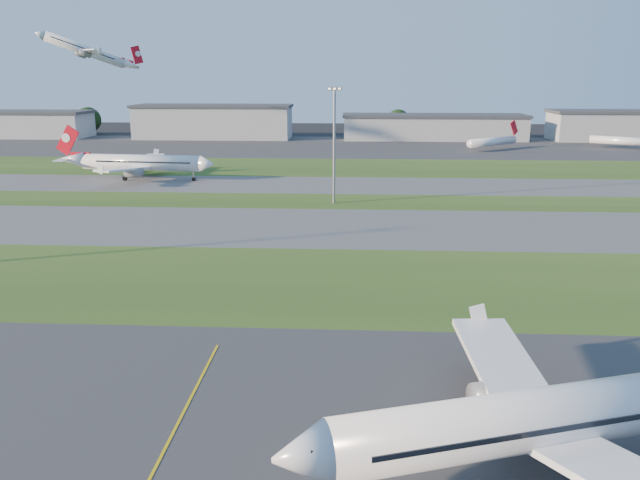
# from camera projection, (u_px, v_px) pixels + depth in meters

# --- Properties ---
(grass_strip_a) EXTENTS (300.00, 34.00, 0.01)m
(grass_strip_a) POSITION_uv_depth(u_px,v_px,m) (216.00, 280.00, 88.78)
(grass_strip_a) COLOR #244416
(grass_strip_a) RESTS_ON ground
(taxiway_a) EXTENTS (300.00, 32.00, 0.01)m
(taxiway_a) POSITION_uv_depth(u_px,v_px,m) (253.00, 226.00, 120.63)
(taxiway_a) COLOR #515154
(taxiway_a) RESTS_ON ground
(grass_strip_b) EXTENTS (300.00, 18.00, 0.01)m
(grass_strip_b) POSITION_uv_depth(u_px,v_px,m) (270.00, 201.00, 144.76)
(grass_strip_b) COLOR #244416
(grass_strip_b) RESTS_ON ground
(taxiway_b) EXTENTS (300.00, 26.00, 0.01)m
(taxiway_b) POSITION_uv_depth(u_px,v_px,m) (281.00, 185.00, 165.99)
(taxiway_b) COLOR #515154
(taxiway_b) RESTS_ON ground
(grass_strip_c) EXTENTS (300.00, 40.00, 0.01)m
(grass_strip_c) POSITION_uv_depth(u_px,v_px,m) (293.00, 167.00, 197.83)
(grass_strip_c) COLOR #244416
(grass_strip_c) RESTS_ON ground
(apron_far) EXTENTS (400.00, 80.00, 0.01)m
(apron_far) POSITION_uv_depth(u_px,v_px,m) (307.00, 146.00, 255.74)
(apron_far) COLOR #333335
(apron_far) RESTS_ON ground
(airliner_parked) EXTENTS (41.07, 34.63, 13.25)m
(airliner_parked) POSITION_uv_depth(u_px,v_px,m) (562.00, 417.00, 44.58)
(airliner_parked) COLOR white
(airliner_parked) RESTS_ON ground
(airliner_taxiing) EXTENTS (42.33, 35.76, 13.21)m
(airliner_taxiing) POSITION_uv_depth(u_px,v_px,m) (141.00, 163.00, 172.99)
(airliner_taxiing) COLOR white
(airliner_taxiing) RESTS_ON ground
(airliner_departing) EXTENTS (31.18, 26.92, 11.08)m
(airliner_departing) POSITION_uv_depth(u_px,v_px,m) (86.00, 51.00, 229.43)
(airliner_departing) COLOR white
(mini_jet_near) EXTENTS (23.15, 19.57, 9.48)m
(mini_jet_near) POSITION_uv_depth(u_px,v_px,m) (493.00, 141.00, 241.48)
(mini_jet_near) COLOR white
(mini_jet_near) RESTS_ON ground
(mini_jet_far) EXTENTS (25.44, 16.17, 9.48)m
(mini_jet_far) POSITION_uv_depth(u_px,v_px,m) (626.00, 141.00, 243.84)
(mini_jet_far) COLOR white
(mini_jet_far) RESTS_ON ground
(light_mast_centre) EXTENTS (3.20, 0.70, 25.80)m
(light_mast_centre) POSITION_uv_depth(u_px,v_px,m) (334.00, 138.00, 138.23)
(light_mast_centre) COLOR gray
(light_mast_centre) RESTS_ON ground
(hangar_west) EXTENTS (71.40, 23.00, 15.20)m
(hangar_west) POSITION_uv_depth(u_px,v_px,m) (214.00, 121.00, 285.09)
(hangar_west) COLOR #919498
(hangar_west) RESTS_ON ground
(hangar_east) EXTENTS (81.60, 23.00, 11.20)m
(hangar_east) POSITION_uv_depth(u_px,v_px,m) (433.00, 127.00, 280.35)
(hangar_east) COLOR #919498
(hangar_east) RESTS_ON ground
(tree_west) EXTENTS (12.10, 12.10, 13.20)m
(tree_west) POSITION_uv_depth(u_px,v_px,m) (88.00, 120.00, 303.12)
(tree_west) COLOR black
(tree_west) RESTS_ON ground
(tree_mid_west) EXTENTS (9.90, 9.90, 10.80)m
(tree_mid_west) POSITION_uv_depth(u_px,v_px,m) (271.00, 124.00, 294.86)
(tree_mid_west) COLOR black
(tree_mid_west) RESTS_ON ground
(tree_mid_east) EXTENTS (11.55, 11.55, 12.60)m
(tree_mid_east) POSITION_uv_depth(u_px,v_px,m) (398.00, 122.00, 294.35)
(tree_mid_east) COLOR black
(tree_mid_east) RESTS_ON ground
(tree_east) EXTENTS (10.45, 10.45, 11.40)m
(tree_east) POSITION_uv_depth(u_px,v_px,m) (561.00, 124.00, 288.64)
(tree_east) COLOR black
(tree_east) RESTS_ON ground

